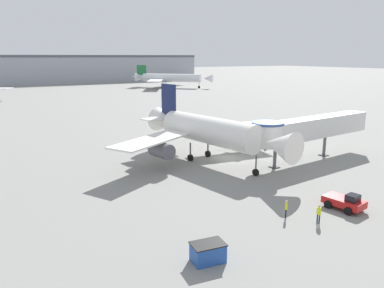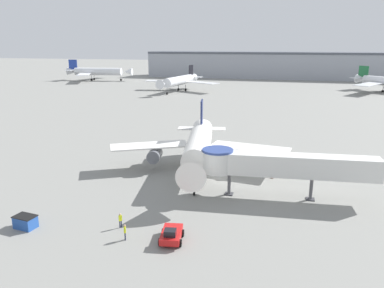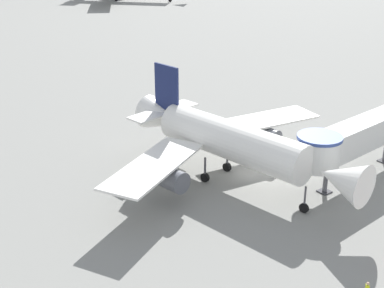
# 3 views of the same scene
# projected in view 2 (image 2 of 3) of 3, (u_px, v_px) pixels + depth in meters

# --- Properties ---
(ground_plane) EXTENTS (800.00, 800.00, 0.00)m
(ground_plane) POSITION_uv_depth(u_px,v_px,m) (218.00, 175.00, 57.77)
(ground_plane) COLOR gray
(main_airplane) EXTENTS (28.63, 26.18, 10.23)m
(main_airplane) POSITION_uv_depth(u_px,v_px,m) (198.00, 147.00, 57.59)
(main_airplane) COLOR white
(main_airplane) RESTS_ON ground_plane
(jet_bridge) EXTENTS (22.44, 5.10, 6.25)m
(jet_bridge) POSITION_uv_depth(u_px,v_px,m) (277.00, 164.00, 48.27)
(jet_bridge) COLOR silver
(jet_bridge) RESTS_ON ground_plane
(pushback_tug_red) EXTENTS (2.75, 3.97, 1.67)m
(pushback_tug_red) POSITION_uv_depth(u_px,v_px,m) (171.00, 234.00, 38.26)
(pushback_tug_red) COLOR red
(pushback_tug_red) RESTS_ON ground_plane
(service_container_blue) EXTENTS (2.60, 1.92, 1.41)m
(service_container_blue) POSITION_uv_depth(u_px,v_px,m) (25.00, 222.00, 41.08)
(service_container_blue) COLOR #234C9E
(service_container_blue) RESTS_ON ground_plane
(traffic_cone_apron_front) EXTENTS (0.50, 0.50, 0.82)m
(traffic_cone_apron_front) POSITION_uv_depth(u_px,v_px,m) (166.00, 231.00, 39.69)
(traffic_cone_apron_front) COLOR black
(traffic_cone_apron_front) RESTS_ON ground_plane
(traffic_cone_starboard_wing) EXTENTS (0.43, 0.43, 0.70)m
(traffic_cone_starboard_wing) POSITION_uv_depth(u_px,v_px,m) (272.00, 176.00, 56.37)
(traffic_cone_starboard_wing) COLOR black
(traffic_cone_starboard_wing) RESTS_ON ground_plane
(ground_crew_marshaller) EXTENTS (0.29, 0.38, 1.73)m
(ground_crew_marshaller) POSITION_uv_depth(u_px,v_px,m) (125.00, 231.00, 38.46)
(ground_crew_marshaller) COLOR #1E2338
(ground_crew_marshaller) RESTS_ON ground_plane
(ground_crew_wing_walker) EXTENTS (0.36, 0.37, 1.71)m
(ground_crew_wing_walker) POSITION_uv_depth(u_px,v_px,m) (120.00, 219.00, 41.02)
(ground_crew_wing_walker) COLOR #1E2338
(ground_crew_wing_walker) RESTS_ON ground_plane
(background_jet_blue_tail) EXTENTS (37.09, 39.76, 11.20)m
(background_jet_blue_tail) POSITION_uv_depth(u_px,v_px,m) (97.00, 71.00, 204.67)
(background_jet_blue_tail) COLOR silver
(background_jet_blue_tail) RESTS_ON ground_plane
(background_jet_black_tail) EXTENTS (33.82, 32.37, 10.46)m
(background_jet_black_tail) POSITION_uv_depth(u_px,v_px,m) (180.00, 81.00, 157.54)
(background_jet_black_tail) COLOR silver
(background_jet_black_tail) RESTS_ON ground_plane
(terminal_building) EXTENTS (166.72, 22.94, 15.01)m
(terminal_building) POSITION_uv_depth(u_px,v_px,m) (290.00, 65.00, 217.14)
(terminal_building) COLOR #999EA8
(terminal_building) RESTS_ON ground_plane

